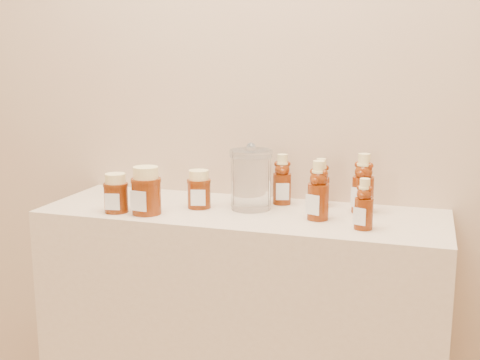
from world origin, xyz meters
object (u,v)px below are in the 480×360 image
(display_table, at_px, (242,350))
(glass_canister, at_px, (251,177))
(bear_bottle_back_left, at_px, (282,176))
(honey_jar_left, at_px, (116,193))
(bear_bottle_front_left, at_px, (318,187))

(display_table, height_order, glass_canister, glass_canister)
(display_table, bearing_deg, bear_bottle_back_left, 52.33)
(honey_jar_left, distance_m, glass_canister, 0.40)
(bear_bottle_front_left, distance_m, glass_canister, 0.22)
(honey_jar_left, height_order, glass_canister, glass_canister)
(display_table, distance_m, bear_bottle_front_left, 0.59)
(bear_bottle_front_left, height_order, honey_jar_left, bear_bottle_front_left)
(glass_canister, bearing_deg, bear_bottle_back_left, 50.52)
(bear_bottle_back_left, relative_size, bear_bottle_front_left, 0.93)
(display_table, relative_size, honey_jar_left, 10.40)
(display_table, relative_size, bear_bottle_front_left, 6.32)
(bear_bottle_front_left, xyz_separation_m, glass_canister, (-0.21, 0.06, 0.00))
(display_table, relative_size, bear_bottle_back_left, 6.78)
(bear_bottle_front_left, bearing_deg, display_table, -166.74)
(bear_bottle_back_left, height_order, glass_canister, glass_canister)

